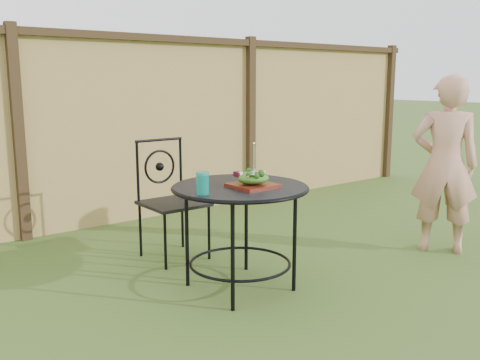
{
  "coord_description": "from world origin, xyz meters",
  "views": [
    {
      "loc": [
        -2.63,
        -2.7,
        1.42
      ],
      "look_at": [
        -0.44,
        0.12,
        0.75
      ],
      "focal_mm": 40.0,
      "sensor_mm": 36.0,
      "label": 1
    }
  ],
  "objects_px": {
    "salad_plate": "(253,186)",
    "patio_chair": "(170,196)",
    "patio_table": "(240,206)",
    "diner": "(445,165)"
  },
  "relations": [
    {
      "from": "salad_plate",
      "to": "patio_chair",
      "type": "bearing_deg",
      "value": 92.88
    },
    {
      "from": "patio_table",
      "to": "patio_chair",
      "type": "distance_m",
      "value": 0.89
    },
    {
      "from": "diner",
      "to": "salad_plate",
      "type": "height_order",
      "value": "diner"
    },
    {
      "from": "patio_table",
      "to": "diner",
      "type": "height_order",
      "value": "diner"
    },
    {
      "from": "patio_chair",
      "to": "salad_plate",
      "type": "height_order",
      "value": "patio_chair"
    },
    {
      "from": "salad_plate",
      "to": "patio_table",
      "type": "bearing_deg",
      "value": 105.74
    },
    {
      "from": "patio_table",
      "to": "diner",
      "type": "distance_m",
      "value": 1.88
    },
    {
      "from": "diner",
      "to": "patio_table",
      "type": "bearing_deg",
      "value": 39.72
    },
    {
      "from": "diner",
      "to": "salad_plate",
      "type": "bearing_deg",
      "value": 42.57
    },
    {
      "from": "patio_table",
      "to": "patio_chair",
      "type": "height_order",
      "value": "patio_chair"
    }
  ]
}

